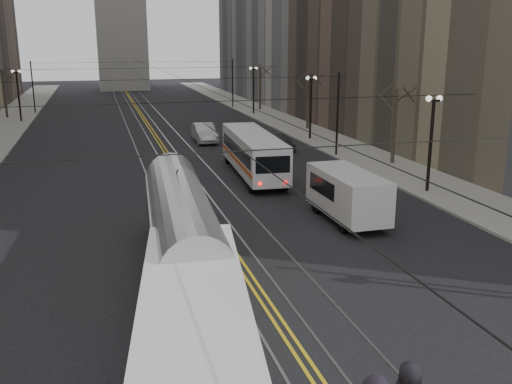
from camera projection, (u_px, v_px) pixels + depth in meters
sidewalk_right at (298, 128)px, 60.09m from camera, size 5.00×140.00×0.15m
streetcar_rails at (154, 135)px, 56.23m from camera, size 4.80×130.00×0.02m
centre_lines at (154, 135)px, 56.23m from camera, size 0.42×130.00×0.01m
lamp_posts at (176, 131)px, 40.38m from camera, size 27.60×57.20×5.60m
street_trees at (165, 119)px, 46.43m from camera, size 31.68×53.28×5.60m
trolley_wires at (165, 107)px, 45.79m from camera, size 25.96×120.00×6.60m
transit_bus at (196, 375)px, 13.01m from camera, size 4.36×12.67×3.11m
streetcar at (182, 243)px, 21.68m from camera, size 3.16×12.76×2.98m
rear_bus at (253, 155)px, 38.68m from camera, size 3.07×11.25×2.90m
cargo_van at (347, 197)px, 28.92m from camera, size 2.28×5.81×2.56m
sedan_grey at (281, 142)px, 48.36m from camera, size 1.63×3.97×1.35m
sedan_silver at (204, 133)px, 52.00m from camera, size 1.80×5.07×1.66m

